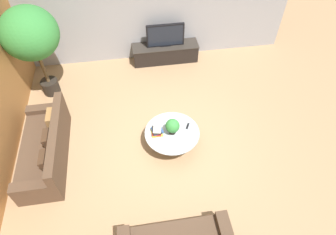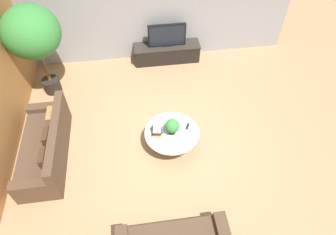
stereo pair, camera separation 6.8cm
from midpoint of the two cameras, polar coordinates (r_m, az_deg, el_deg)
ground_plane at (r=6.50m, az=0.32°, el=-5.27°), size 24.00×24.00×0.00m
back_wall_stone at (r=8.01m, az=-3.15°, el=20.58°), size 7.40×0.12×3.00m
media_console at (r=8.44m, az=0.04°, el=12.27°), size 1.78×0.50×0.49m
television at (r=8.13m, az=0.04°, el=15.36°), size 1.00×0.13×0.63m
coffee_table at (r=6.29m, az=1.04°, el=-3.53°), size 1.14×1.14×0.40m
couch_by_wall at (r=6.59m, az=-21.90°, el=-5.26°), size 0.84×2.11×0.84m
potted_palm_tall at (r=7.22m, az=-24.20°, el=14.25°), size 1.22×1.22×2.27m
potted_plant_tabletop at (r=6.04m, az=1.13°, el=-1.68°), size 0.29×0.29×0.36m
book_stack at (r=6.14m, az=-1.85°, el=-2.50°), size 0.25×0.27×0.15m
remote_black at (r=6.30m, az=4.05°, el=-1.69°), size 0.11×0.16×0.02m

